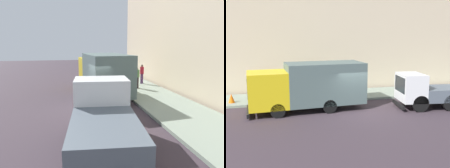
% 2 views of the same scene
% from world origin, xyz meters
% --- Properties ---
extents(ground, '(80.00, 80.00, 0.00)m').
position_xyz_m(ground, '(0.00, 0.00, 0.00)').
color(ground, '#3B2F37').
extents(sidewalk, '(3.64, 30.00, 0.16)m').
position_xyz_m(sidewalk, '(4.82, 0.00, 0.08)').
color(sidewalk, gray).
rests_on(sidewalk, ground).
extents(building_facade, '(0.50, 30.00, 12.19)m').
position_xyz_m(building_facade, '(7.14, 0.00, 6.10)').
color(building_facade, beige).
rests_on(building_facade, ground).
extents(large_utility_truck, '(3.02, 7.55, 3.05)m').
position_xyz_m(large_utility_truck, '(1.39, 2.91, 1.65)').
color(large_utility_truck, yellow).
rests_on(large_utility_truck, ground).
extents(small_flatbed_truck, '(2.68, 5.01, 2.32)m').
position_xyz_m(small_flatbed_truck, '(0.08, -4.79, 1.12)').
color(small_flatbed_truck, silver).
rests_on(small_flatbed_truck, ground).
extents(pedestrian_walking, '(0.55, 0.55, 1.73)m').
position_xyz_m(pedestrian_walking, '(4.44, 3.91, 1.07)').
color(pedestrian_walking, black).
rests_on(pedestrian_walking, sidewalk).
extents(pedestrian_standing, '(0.45, 0.45, 1.75)m').
position_xyz_m(pedestrian_standing, '(5.55, 5.73, 1.09)').
color(pedestrian_standing, '#4D2E59').
rests_on(pedestrian_standing, sidewalk).
extents(traffic_cone_orange, '(0.44, 0.44, 0.63)m').
position_xyz_m(traffic_cone_orange, '(3.94, 7.99, 0.48)').
color(traffic_cone_orange, orange).
rests_on(traffic_cone_orange, sidewalk).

